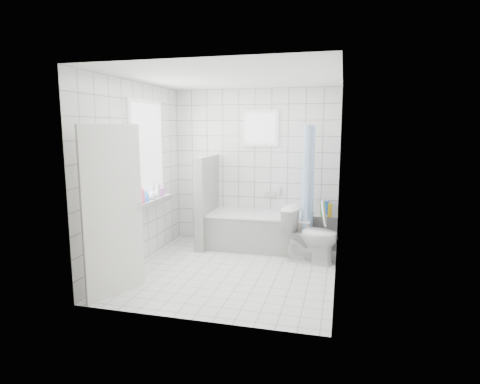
# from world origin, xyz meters

# --- Properties ---
(ground) EXTENTS (3.00, 3.00, 0.00)m
(ground) POSITION_xyz_m (0.00, 0.00, 0.00)
(ground) COLOR white
(ground) RESTS_ON ground
(ceiling) EXTENTS (3.00, 3.00, 0.00)m
(ceiling) POSITION_xyz_m (0.00, 0.00, 2.60)
(ceiling) COLOR white
(ceiling) RESTS_ON ground
(wall_back) EXTENTS (2.80, 0.02, 2.60)m
(wall_back) POSITION_xyz_m (0.00, 1.50, 1.30)
(wall_back) COLOR white
(wall_back) RESTS_ON ground
(wall_front) EXTENTS (2.80, 0.02, 2.60)m
(wall_front) POSITION_xyz_m (0.00, -1.50, 1.30)
(wall_front) COLOR white
(wall_front) RESTS_ON ground
(wall_left) EXTENTS (0.02, 3.00, 2.60)m
(wall_left) POSITION_xyz_m (-1.40, 0.00, 1.30)
(wall_left) COLOR white
(wall_left) RESTS_ON ground
(wall_right) EXTENTS (0.02, 3.00, 2.60)m
(wall_right) POSITION_xyz_m (1.40, 0.00, 1.30)
(wall_right) COLOR white
(wall_right) RESTS_ON ground
(window_left) EXTENTS (0.01, 0.90, 1.40)m
(window_left) POSITION_xyz_m (-1.35, 0.30, 1.60)
(window_left) COLOR white
(window_left) RESTS_ON wall_left
(window_back) EXTENTS (0.50, 0.01, 0.50)m
(window_back) POSITION_xyz_m (0.10, 1.46, 1.95)
(window_back) COLOR white
(window_back) RESTS_ON wall_back
(window_sill) EXTENTS (0.18, 1.02, 0.08)m
(window_sill) POSITION_xyz_m (-1.31, 0.30, 0.86)
(window_sill) COLOR white
(window_sill) RESTS_ON wall_left
(door) EXTENTS (0.34, 0.75, 2.00)m
(door) POSITION_xyz_m (-1.10, -1.11, 1.00)
(door) COLOR silver
(door) RESTS_ON ground
(bathtub) EXTENTS (1.66, 0.77, 0.58)m
(bathtub) POSITION_xyz_m (0.18, 1.12, 0.29)
(bathtub) COLOR white
(bathtub) RESTS_ON ground
(partition_wall) EXTENTS (0.15, 0.85, 1.50)m
(partition_wall) POSITION_xyz_m (-0.71, 1.07, 0.75)
(partition_wall) COLOR white
(partition_wall) RESTS_ON ground
(tiled_ledge) EXTENTS (0.40, 0.24, 0.55)m
(tiled_ledge) POSITION_xyz_m (1.20, 1.38, 0.28)
(tiled_ledge) COLOR white
(tiled_ledge) RESTS_ON ground
(toilet) EXTENTS (0.86, 0.57, 0.81)m
(toilet) POSITION_xyz_m (1.03, 0.65, 0.41)
(toilet) COLOR white
(toilet) RESTS_ON ground
(curtain_rod) EXTENTS (0.02, 0.80, 0.02)m
(curtain_rod) POSITION_xyz_m (0.95, 1.10, 2.00)
(curtain_rod) COLOR silver
(curtain_rod) RESTS_ON wall_back
(shower_curtain) EXTENTS (0.14, 0.48, 1.78)m
(shower_curtain) POSITION_xyz_m (0.95, 0.97, 1.10)
(shower_curtain) COLOR #467FCE
(shower_curtain) RESTS_ON curtain_rod
(tub_faucet) EXTENTS (0.18, 0.06, 0.06)m
(tub_faucet) POSITION_xyz_m (0.28, 1.46, 0.85)
(tub_faucet) COLOR silver
(tub_faucet) RESTS_ON wall_back
(sill_bottles) EXTENTS (0.17, 0.75, 0.30)m
(sill_bottles) POSITION_xyz_m (-1.30, 0.25, 1.02)
(sill_bottles) COLOR white
(sill_bottles) RESTS_ON window_sill
(ledge_bottles) EXTENTS (0.17, 0.19, 0.23)m
(ledge_bottles) POSITION_xyz_m (1.22, 1.34, 0.67)
(ledge_bottles) COLOR yellow
(ledge_bottles) RESTS_ON tiled_ledge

